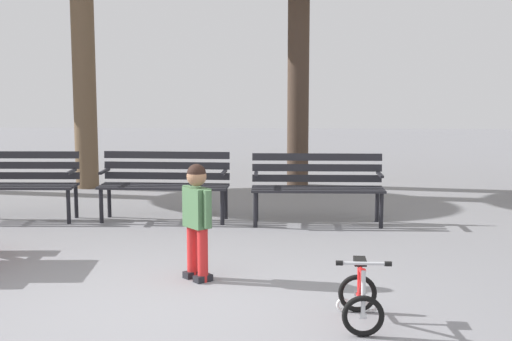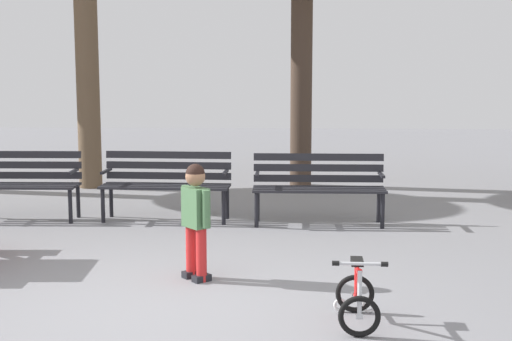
% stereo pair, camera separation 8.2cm
% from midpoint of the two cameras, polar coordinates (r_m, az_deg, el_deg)
% --- Properties ---
extents(ground, '(36.00, 36.00, 0.00)m').
position_cam_midpoint_polar(ground, '(5.80, -8.06, -10.83)').
color(ground, gray).
extents(park_bench_far_left, '(1.61, 0.49, 0.85)m').
position_cam_midpoint_polar(park_bench_far_left, '(9.49, -18.99, -0.68)').
color(park_bench_far_left, '#232328').
rests_on(park_bench_far_left, ground).
extents(park_bench_left, '(1.62, 0.52, 0.85)m').
position_cam_midpoint_polar(park_bench_left, '(9.03, -7.52, -0.74)').
color(park_bench_left, '#232328').
rests_on(park_bench_left, ground).
extents(park_bench_right, '(1.60, 0.46, 0.85)m').
position_cam_midpoint_polar(park_bench_right, '(8.77, 4.64, -0.95)').
color(park_bench_right, '#232328').
rests_on(park_bench_right, ground).
extents(child_standing, '(0.29, 0.32, 1.05)m').
position_cam_midpoint_polar(child_standing, '(6.38, -5.10, -3.33)').
color(child_standing, red).
rests_on(child_standing, ground).
extents(kids_bicycle, '(0.39, 0.57, 0.54)m').
position_cam_midpoint_polar(kids_bicycle, '(5.41, 7.87, -9.98)').
color(kids_bicycle, black).
rests_on(kids_bicycle, ground).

